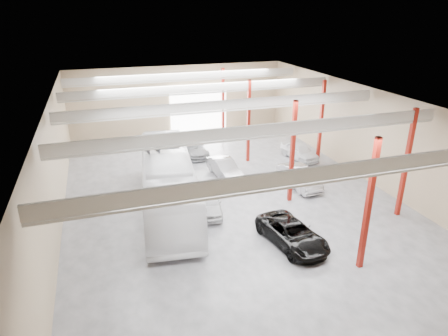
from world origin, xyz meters
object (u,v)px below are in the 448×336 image
car_right_near (299,177)px  black_sedan (292,234)px  car_right_far (299,151)px  coach_bus (168,182)px  car_row_c (192,147)px  car_row_b (224,168)px  car_row_a (208,202)px

car_right_near → black_sedan: bearing=-123.7°
car_right_near → car_right_far: 5.91m
coach_bus → car_row_c: size_ratio=2.81×
car_right_near → coach_bus: bearing=179.1°
car_row_c → black_sedan: bearing=-89.4°
black_sedan → coach_bus: bearing=122.3°
coach_bus → car_row_b: bearing=43.7°
coach_bus → car_right_near: (9.81, 0.39, -1.13)m
car_row_a → coach_bus: bearing=161.7°
car_row_c → car_right_near: bearing=-62.9°
coach_bus → car_right_far: 13.84m
car_right_near → car_row_b: bearing=140.4°
car_right_near → car_row_a: bearing=-170.1°
car_row_c → car_right_far: car_right_far is taller
car_row_b → car_row_c: (-1.23, 5.65, -0.00)m
car_row_b → car_right_near: (4.68, -3.46, 0.04)m
coach_bus → car_right_near: 9.89m
coach_bus → car_row_a: (2.31, -1.35, -1.16)m
car_row_c → car_right_far: (8.71, -3.92, 0.01)m
car_right_far → car_row_c: bearing=147.1°
car_row_b → car_right_far: bearing=7.5°
car_row_a → car_right_near: bearing=25.0°
black_sedan → car_right_far: 13.96m
coach_bus → car_row_b: (5.13, 3.85, -1.17)m
black_sedan → car_row_a: size_ratio=1.18×
car_row_a → car_row_b: 5.91m
coach_bus → car_row_c: bearing=74.5°
coach_bus → car_row_c: coach_bus is taller
car_right_far → coach_bus: bearing=-164.8°
black_sedan → car_row_a: (-3.41, 5.20, 0.02)m
coach_bus → black_sedan: (5.72, -6.55, -1.19)m
car_right_near → car_right_far: (2.80, 5.20, -0.03)m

